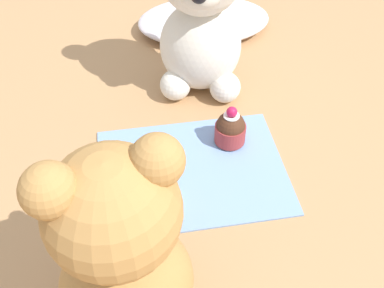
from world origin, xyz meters
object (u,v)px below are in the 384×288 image
object	(u,v)px
saucer_plate	(152,201)
cupcake_near_tan_bear	(151,187)
teddy_bear_cream	(201,13)
cupcake_near_cream_bear	(230,128)
teddy_bear_tan	(122,256)

from	to	relation	value
saucer_plate	cupcake_near_tan_bear	world-z (taller)	cupcake_near_tan_bear
cupcake_near_tan_bear	saucer_plate	bearing A→B (deg)	0.00
teddy_bear_cream	saucer_plate	xyz separation A→B (m)	(-0.11, -0.25, -0.13)
saucer_plate	cupcake_near_tan_bear	size ratio (longest dim) A/B	1.03
cupcake_near_cream_bear	teddy_bear_tan	bearing A→B (deg)	-123.80
teddy_bear_tan	cupcake_near_tan_bear	distance (m)	0.17
teddy_bear_tan	cupcake_near_tan_bear	world-z (taller)	teddy_bear_tan
teddy_bear_cream	cupcake_near_tan_bear	xyz separation A→B (m)	(-0.11, -0.25, -0.10)
cupcake_near_cream_bear	saucer_plate	bearing A→B (deg)	-142.39
cupcake_near_cream_bear	teddy_bear_cream	bearing A→B (deg)	97.45
teddy_bear_tan	saucer_plate	distance (m)	0.19
teddy_bear_tan	cupcake_near_cream_bear	world-z (taller)	teddy_bear_tan
saucer_plate	cupcake_near_tan_bear	bearing A→B (deg)	0.00
teddy_bear_cream	cupcake_near_cream_bear	size ratio (longest dim) A/B	4.32
cupcake_near_cream_bear	cupcake_near_tan_bear	size ratio (longest dim) A/B	0.89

